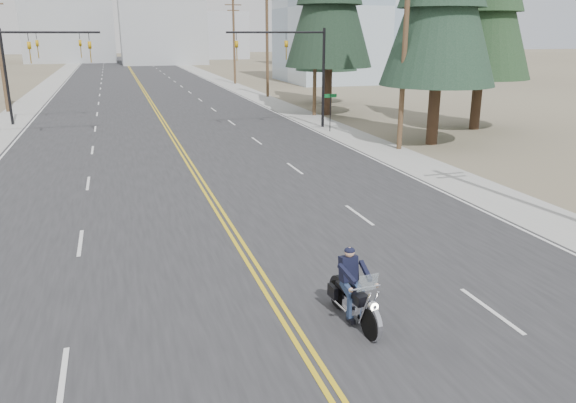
# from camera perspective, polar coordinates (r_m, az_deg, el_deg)

# --- Properties ---
(road) EXTENTS (20.00, 200.00, 0.01)m
(road) POSITION_cam_1_polar(r_m,az_deg,el_deg) (76.92, -14.71, 11.26)
(road) COLOR #303033
(road) RESTS_ON ground
(sidewalk_left) EXTENTS (3.00, 200.00, 0.01)m
(sidewalk_left) POSITION_cam_1_polar(r_m,az_deg,el_deg) (77.25, -23.39, 10.47)
(sidewalk_left) COLOR #A5A5A0
(sidewalk_left) RESTS_ON ground
(sidewalk_right) EXTENTS (3.00, 200.00, 0.01)m
(sidewalk_right) POSITION_cam_1_polar(r_m,az_deg,el_deg) (78.30, -6.12, 11.79)
(sidewalk_right) COLOR #A5A5A0
(sidewalk_right) RESTS_ON ground
(traffic_mast_left) EXTENTS (7.10, 0.26, 7.00)m
(traffic_mast_left) POSITION_cam_1_polar(r_m,az_deg,el_deg) (38.97, -25.79, 12.62)
(traffic_mast_left) COLOR black
(traffic_mast_left) RESTS_ON ground
(traffic_mast_right) EXTENTS (7.10, 0.26, 7.00)m
(traffic_mast_right) POSITION_cam_1_polar(r_m,az_deg,el_deg) (40.57, 0.89, 14.32)
(traffic_mast_right) COLOR black
(traffic_mast_right) RESTS_ON ground
(traffic_mast_far) EXTENTS (6.10, 0.26, 7.00)m
(traffic_mast_far) POSITION_cam_1_polar(r_m,az_deg,el_deg) (46.94, -24.86, 13.08)
(traffic_mast_far) COLOR black
(traffic_mast_far) RESTS_ON ground
(street_sign) EXTENTS (0.90, 0.06, 2.62)m
(street_sign) POSITION_cam_1_polar(r_m,az_deg,el_deg) (39.57, 4.33, 9.66)
(street_sign) COLOR black
(street_sign) RESTS_ON ground
(utility_pole_b) EXTENTS (2.20, 0.30, 11.50)m
(utility_pole_b) POSITION_cam_1_polar(r_m,az_deg,el_deg) (33.64, 11.79, 15.27)
(utility_pole_b) COLOR brown
(utility_pole_b) RESTS_ON ground
(utility_pole_c) EXTENTS (2.20, 0.30, 11.00)m
(utility_pole_c) POSITION_cam_1_polar(r_m,az_deg,el_deg) (47.37, 2.78, 15.61)
(utility_pole_c) COLOR brown
(utility_pole_c) RESTS_ON ground
(utility_pole_d) EXTENTS (2.20, 0.30, 11.50)m
(utility_pole_d) POSITION_cam_1_polar(r_m,az_deg,el_deg) (61.68, -2.14, 16.12)
(utility_pole_d) COLOR brown
(utility_pole_d) RESTS_ON ground
(utility_pole_e) EXTENTS (2.20, 0.30, 11.00)m
(utility_pole_e) POSITION_cam_1_polar(r_m,az_deg,el_deg) (78.22, -5.51, 16.00)
(utility_pole_e) COLOR brown
(utility_pole_e) RESTS_ON ground
(glass_building) EXTENTS (24.00, 16.00, 20.00)m
(glass_building) POSITION_cam_1_polar(r_m,az_deg,el_deg) (84.47, 8.21, 18.86)
(glass_building) COLOR #9EB5CC
(glass_building) RESTS_ON ground
(haze_bldg_b) EXTENTS (18.00, 14.00, 14.00)m
(haze_bldg_b) POSITION_cam_1_polar(r_m,az_deg,el_deg) (132.06, -12.65, 16.52)
(haze_bldg_b) COLOR #ADB2B7
(haze_bldg_b) RESTS_ON ground
(haze_bldg_c) EXTENTS (16.00, 12.00, 18.00)m
(haze_bldg_c) POSITION_cam_1_polar(r_m,az_deg,el_deg) (124.45, 3.52, 17.80)
(haze_bldg_c) COLOR #B7BCC6
(haze_bldg_c) RESTS_ON ground
(haze_bldg_d) EXTENTS (20.00, 15.00, 26.00)m
(haze_bldg_d) POSITION_cam_1_polar(r_m,az_deg,el_deg) (146.93, -21.53, 18.13)
(haze_bldg_d) COLOR #ADB2B7
(haze_bldg_d) RESTS_ON ground
(haze_bldg_e) EXTENTS (14.00, 14.00, 12.00)m
(haze_bldg_e) POSITION_cam_1_polar(r_m,az_deg,el_deg) (159.14, -7.09, 16.39)
(haze_bldg_e) COLOR #B7BCC6
(haze_bldg_e) RESTS_ON ground
(motorcyclist) EXTENTS (1.16, 2.38, 1.81)m
(motorcyclist) POSITION_cam_1_polar(r_m,az_deg,el_deg) (13.44, 6.78, -8.70)
(motorcyclist) COLOR black
(motorcyclist) RESTS_ON ground
(conifer_far) EXTENTS (5.96, 5.96, 15.96)m
(conifer_far) POSITION_cam_1_polar(r_m,az_deg,el_deg) (55.88, 4.03, 19.28)
(conifer_far) COLOR #382619
(conifer_far) RESTS_ON ground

